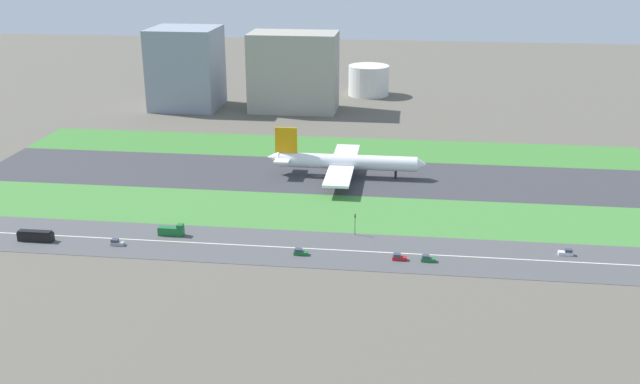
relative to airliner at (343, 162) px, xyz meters
The scene contains 18 objects.
ground_plane 11.22m from the airliner, behind, with size 800.00×800.00×0.00m, color #5B564C.
runway 11.19m from the airliner, behind, with size 280.00×46.00×0.10m, color #38383D.
grass_median_north 42.50m from the airliner, 102.82° to the left, with size 280.00×36.00×0.10m, color #3D7A33.
grass_median_south 42.50m from the airliner, 102.82° to the right, with size 280.00×36.00×0.10m, color #427F38.
highway 73.85m from the airliner, 97.28° to the right, with size 280.00×28.00×0.10m, color #4C4C4F.
highway_centerline 73.85m from the airliner, 97.28° to the right, with size 266.00×0.50×0.01m, color silver.
airliner is the anchor object (origin of this frame).
car_1 101.76m from the airliner, 42.00° to the right, with size 4.40×1.80×2.00m.
car_0 81.90m from the airliner, 72.62° to the right, with size 4.40×1.80×2.00m.
car_2 84.88m from the airliner, 67.04° to the right, with size 4.40×1.80×2.00m.
bus_0 120.69m from the airliner, 139.71° to the right, with size 11.60×2.50×3.50m.
truck_0 84.50m from the airliner, 126.30° to the right, with size 8.40×2.50×4.00m.
car_3 101.59m from the airliner, 129.75° to the right, with size 4.40×1.80×2.00m.
car_4 78.40m from the airliner, 94.30° to the right, with size 4.40×1.80×2.00m.
traffic_light 60.79m from the airliner, 80.95° to the right, with size 0.36×0.50×7.20m.
terminal_building 152.04m from the airliner, 131.07° to the left, with size 36.57×35.33×44.39m, color gray.
hangar_building 121.23m from the airliner, 108.59° to the left, with size 47.57×28.22×42.79m, color #9E998E.
fuel_tank_west 159.02m from the airliner, 89.87° to the left, with size 24.50×24.50×17.97m, color silver.
Camera 1 is at (35.04, -281.04, 94.06)m, focal length 40.98 mm.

